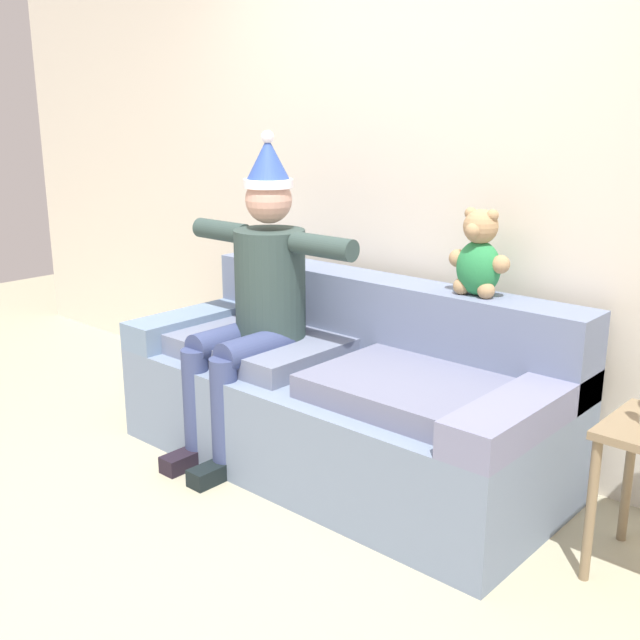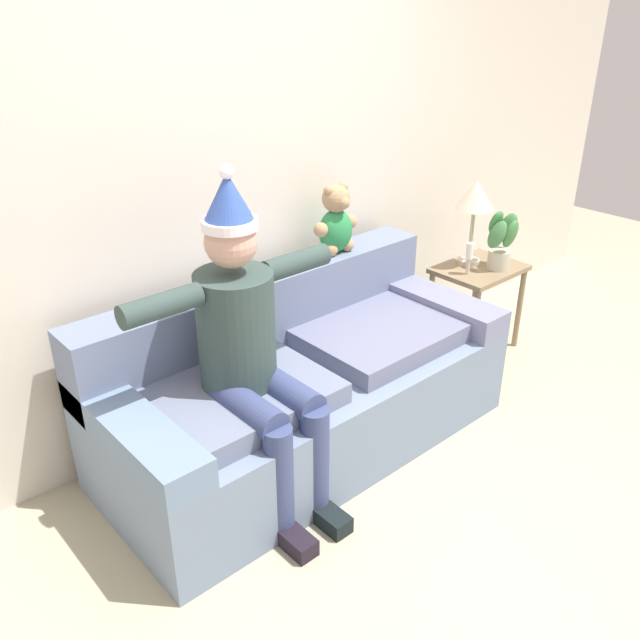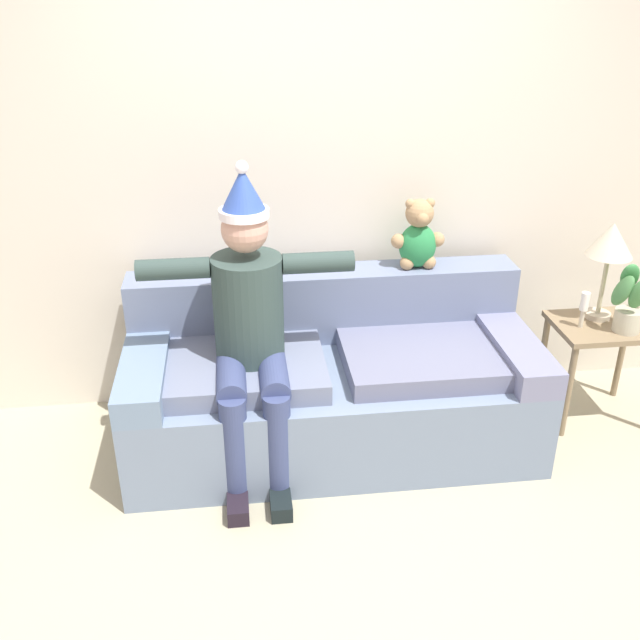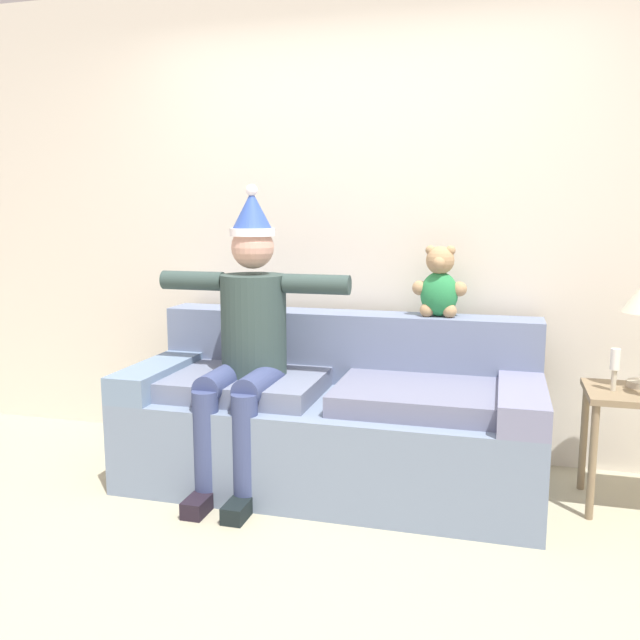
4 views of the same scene
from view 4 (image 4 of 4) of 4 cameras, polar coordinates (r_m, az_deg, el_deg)
name	(u,v)px [view 4 (image 4 of 4)]	position (r m, az deg, el deg)	size (l,w,h in m)	color
ground_plane	(271,576)	(2.79, -4.22, -21.04)	(10.00, 10.00, 0.00)	#AAA487
back_wall	(357,221)	(3.90, 3.22, 8.42)	(7.00, 0.10, 2.70)	beige
couch	(334,417)	(3.54, 1.20, -8.34)	(2.09, 0.93, 0.85)	slate
person_seated	(247,335)	(3.40, -6.26, -1.27)	(1.02, 0.77, 1.54)	#30433F
teddy_bear	(439,285)	(3.60, 10.19, 2.99)	(0.29, 0.17, 0.38)	#288345
candle_tall	(615,364)	(3.39, 23.94, -3.47)	(0.04, 0.04, 0.20)	beige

